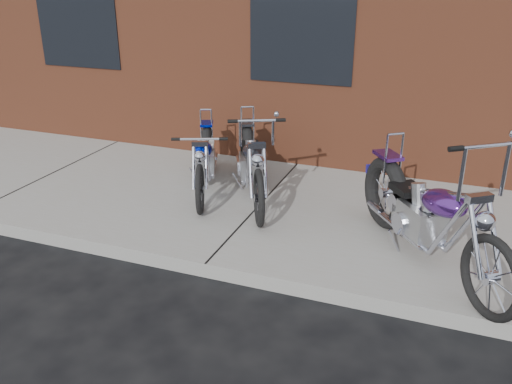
% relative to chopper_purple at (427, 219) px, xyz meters
% --- Properties ---
extents(ground, '(120.00, 120.00, 0.00)m').
position_rel_chopper_purple_xyz_m(ground, '(-1.90, -0.79, -0.59)').
color(ground, black).
rests_on(ground, ground).
extents(sidewalk, '(22.00, 3.00, 0.15)m').
position_rel_chopper_purple_xyz_m(sidewalk, '(-1.90, 0.71, -0.51)').
color(sidewalk, gray).
rests_on(sidewalk, ground).
extents(chopper_purple, '(1.54, 2.02, 1.36)m').
position_rel_chopper_purple_xyz_m(chopper_purple, '(0.00, 0.00, 0.00)').
color(chopper_purple, black).
rests_on(chopper_purple, sidewalk).
extents(chopper_blue, '(0.85, 1.89, 0.87)m').
position_rel_chopper_purple_xyz_m(chopper_blue, '(-2.72, 0.93, -0.08)').
color(chopper_blue, black).
rests_on(chopper_blue, sidewalk).
extents(chopper_third, '(1.06, 2.01, 1.11)m').
position_rel_chopper_purple_xyz_m(chopper_third, '(-2.08, 0.92, -0.04)').
color(chopper_third, black).
rests_on(chopper_third, sidewalk).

